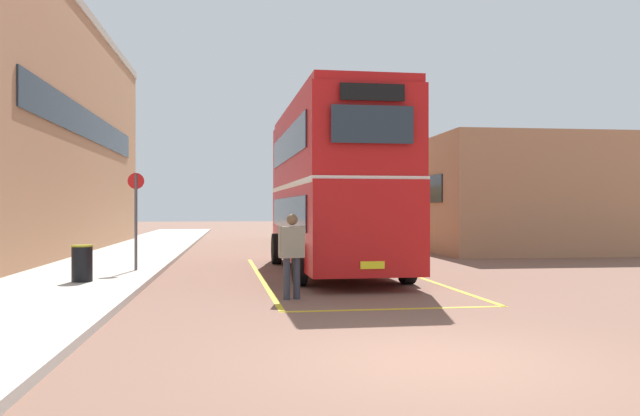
{
  "coord_description": "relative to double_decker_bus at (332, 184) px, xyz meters",
  "views": [
    {
      "loc": [
        -2.44,
        -7.49,
        1.83
      ],
      "look_at": [
        0.09,
        12.21,
        1.83
      ],
      "focal_mm": 36.66,
      "sensor_mm": 36.0,
      "label": 1
    }
  ],
  "objects": [
    {
      "name": "bay_marking_yellow",
      "position": [
        0.03,
        -1.87,
        -2.51
      ],
      "size": [
        4.61,
        11.9,
        0.01
      ],
      "color": "gold",
      "rests_on": "ground"
    },
    {
      "name": "pedestrian_boarding",
      "position": [
        -1.6,
        -5.31,
        -1.52
      ],
      "size": [
        0.56,
        0.35,
        1.72
      ],
      "color": "#2D2D38",
      "rests_on": "ground"
    },
    {
      "name": "single_deck_bus",
      "position": [
        1.97,
        18.05,
        -0.87
      ],
      "size": [
        2.94,
        9.08,
        3.02
      ],
      "color": "black",
      "rests_on": "ground"
    },
    {
      "name": "litter_bin",
      "position": [
        -6.23,
        -2.79,
        -1.95
      ],
      "size": [
        0.49,
        0.49,
        0.84
      ],
      "color": "black",
      "rests_on": "sidewalk_left"
    },
    {
      "name": "bus_stop_sign",
      "position": [
        -5.42,
        -0.11,
        -0.78
      ],
      "size": [
        0.43,
        0.14,
        2.65
      ],
      "color": "#4C4C51",
      "rests_on": "sidewalk_left"
    },
    {
      "name": "sidewalk_left",
      "position": [
        -6.76,
        5.92,
        -2.44
      ],
      "size": [
        4.0,
        57.6,
        0.14
      ],
      "primitive_type": "cube",
      "color": "#B2ADA3",
      "rests_on": "ground"
    },
    {
      "name": "ground_plane",
      "position": [
        -0.26,
        3.52,
        -2.51
      ],
      "size": [
        135.6,
        135.6,
        0.0
      ],
      "primitive_type": "plane",
      "color": "brown"
    },
    {
      "name": "double_decker_bus",
      "position": [
        0.0,
        0.0,
        0.0
      ],
      "size": [
        3.11,
        9.85,
        4.75
      ],
      "color": "black",
      "rests_on": "ground"
    },
    {
      "name": "depot_building_right",
      "position": [
        9.56,
        11.99,
        -0.14
      ],
      "size": [
        8.72,
        15.54,
        4.75
      ],
      "color": "#AD7A56",
      "rests_on": "ground"
    }
  ]
}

